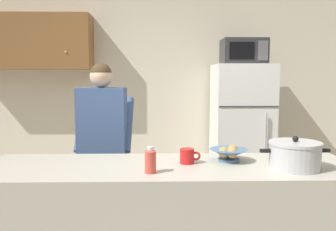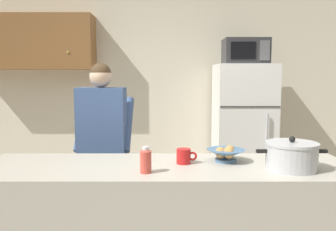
% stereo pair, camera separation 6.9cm
% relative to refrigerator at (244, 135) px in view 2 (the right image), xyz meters
% --- Properties ---
extents(back_wall_unit, '(6.00, 0.48, 2.60)m').
position_rel_refrigerator_xyz_m(back_wall_unit, '(-1.10, 0.42, 0.58)').
color(back_wall_unit, beige).
rests_on(back_wall_unit, ground).
extents(refrigerator, '(0.64, 0.68, 1.60)m').
position_rel_refrigerator_xyz_m(refrigerator, '(0.00, 0.00, 0.00)').
color(refrigerator, white).
rests_on(refrigerator, ground).
extents(microwave, '(0.48, 0.37, 0.28)m').
position_rel_refrigerator_xyz_m(microwave, '(0.00, -0.02, 0.94)').
color(microwave, '#2D2D30').
rests_on(microwave, refrigerator).
extents(person_near_pot, '(0.49, 0.42, 1.58)m').
position_rel_refrigerator_xyz_m(person_near_pot, '(-1.42, -1.03, 0.18)').
color(person_near_pot, black).
rests_on(person_near_pot, ground).
extents(cooking_pot, '(0.42, 0.31, 0.20)m').
position_rel_refrigerator_xyz_m(cooking_pot, '(-0.13, -1.95, 0.20)').
color(cooking_pot, silver).
rests_on(cooking_pot, kitchen_island).
extents(coffee_mug, '(0.13, 0.09, 0.10)m').
position_rel_refrigerator_xyz_m(coffee_mug, '(-0.76, -1.81, 0.17)').
color(coffee_mug, red).
rests_on(coffee_mug, kitchen_island).
extents(bread_bowl, '(0.25, 0.25, 0.10)m').
position_rel_refrigerator_xyz_m(bread_bowl, '(-0.48, -1.76, 0.17)').
color(bread_bowl, '#4C7299').
rests_on(bread_bowl, kitchen_island).
extents(bottle_near_edge, '(0.07, 0.07, 0.15)m').
position_rel_refrigerator_xyz_m(bottle_near_edge, '(-0.99, -2.02, 0.19)').
color(bottle_near_edge, '#D84C3F').
rests_on(bottle_near_edge, kitchen_island).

